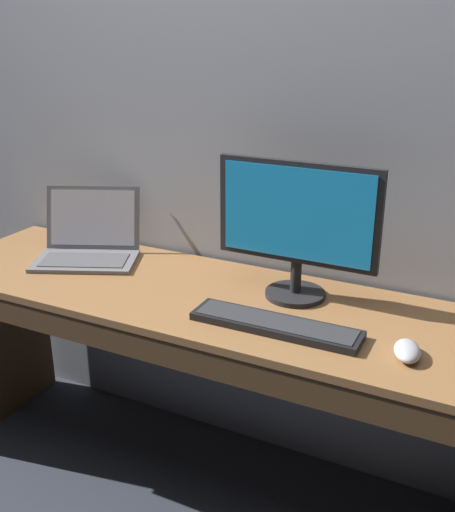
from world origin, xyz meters
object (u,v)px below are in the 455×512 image
object	(u,v)px
laptop_space_gray	(88,245)
wired_keyboard	(275,325)
computer_mouse	(407,351)
external_monitor	(297,226)

from	to	relation	value
laptop_space_gray	wired_keyboard	xyz separation A→B (m)	(0.81, -0.21, -0.04)
wired_keyboard	computer_mouse	bearing A→B (deg)	0.86
computer_mouse	laptop_space_gray	bearing A→B (deg)	156.29
external_monitor	laptop_space_gray	bearing A→B (deg)	-179.18
laptop_space_gray	computer_mouse	world-z (taller)	laptop_space_gray
wired_keyboard	external_monitor	bearing A→B (deg)	97.17
laptop_space_gray	external_monitor	world-z (taller)	external_monitor
wired_keyboard	computer_mouse	xyz separation A→B (m)	(0.36, 0.01, 0.01)
computer_mouse	wired_keyboard	bearing A→B (deg)	166.96
wired_keyboard	laptop_space_gray	bearing A→B (deg)	165.67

